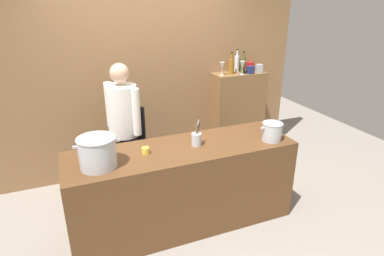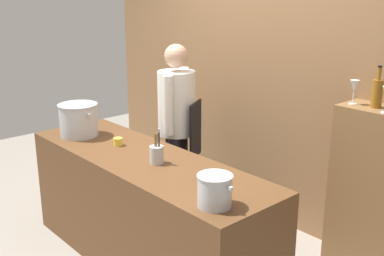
# 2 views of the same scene
# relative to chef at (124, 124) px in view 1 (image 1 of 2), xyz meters

# --- Properties ---
(ground_plane) EXTENTS (8.00, 8.00, 0.00)m
(ground_plane) POSITION_rel_chef_xyz_m (0.44, -0.70, -0.96)
(ground_plane) COLOR gray
(brick_back_panel) EXTENTS (4.40, 0.10, 3.00)m
(brick_back_panel) POSITION_rel_chef_xyz_m (0.44, 0.70, 0.54)
(brick_back_panel) COLOR olive
(brick_back_panel) RESTS_ON ground_plane
(prep_counter) EXTENTS (2.32, 0.70, 0.90)m
(prep_counter) POSITION_rel_chef_xyz_m (0.44, -0.70, -0.51)
(prep_counter) COLOR brown
(prep_counter) RESTS_ON ground_plane
(bar_cabinet) EXTENTS (0.76, 0.32, 1.31)m
(bar_cabinet) POSITION_rel_chef_xyz_m (1.76, 0.49, -0.31)
(bar_cabinet) COLOR brown
(bar_cabinet) RESTS_ON ground_plane
(chef) EXTENTS (0.41, 0.47, 1.66)m
(chef) POSITION_rel_chef_xyz_m (0.00, 0.00, 0.00)
(chef) COLOR black
(chef) RESTS_ON ground_plane
(stockpot_large) EXTENTS (0.40, 0.34, 0.28)m
(stockpot_large) POSITION_rel_chef_xyz_m (-0.38, -0.79, 0.08)
(stockpot_large) COLOR #B7BABF
(stockpot_large) RESTS_ON prep_counter
(stockpot_small) EXTENTS (0.28, 0.21, 0.19)m
(stockpot_small) POSITION_rel_chef_xyz_m (1.38, -0.88, 0.03)
(stockpot_small) COLOR #B7BABF
(stockpot_small) RESTS_ON prep_counter
(utensil_crock) EXTENTS (0.10, 0.10, 0.27)m
(utensil_crock) POSITION_rel_chef_xyz_m (0.60, -0.70, 0.01)
(utensil_crock) COLOR #B7BABF
(utensil_crock) RESTS_ON prep_counter
(butter_jar) EXTENTS (0.08, 0.08, 0.06)m
(butter_jar) POSITION_rel_chef_xyz_m (0.07, -0.69, -0.03)
(butter_jar) COLOR yellow
(butter_jar) RESTS_ON prep_counter
(wine_bottle_clear) EXTENTS (0.07, 0.07, 0.32)m
(wine_bottle_clear) POSITION_rel_chef_xyz_m (1.76, 0.58, 0.47)
(wine_bottle_clear) COLOR silver
(wine_bottle_clear) RESTS_ON bar_cabinet
(wine_bottle_olive) EXTENTS (0.07, 0.07, 0.30)m
(wine_bottle_olive) POSITION_rel_chef_xyz_m (1.81, 0.49, 0.46)
(wine_bottle_olive) COLOR #475123
(wine_bottle_olive) RESTS_ON bar_cabinet
(wine_bottle_amber) EXTENTS (0.08, 0.08, 0.30)m
(wine_bottle_amber) POSITION_rel_chef_xyz_m (1.62, 0.48, 0.46)
(wine_bottle_amber) COLOR #8C5919
(wine_bottle_amber) RESTS_ON bar_cabinet
(wine_glass_short) EXTENTS (0.07, 0.07, 0.18)m
(wine_glass_short) POSITION_rel_chef_xyz_m (1.46, 0.45, 0.47)
(wine_glass_short) COLOR silver
(wine_glass_short) RESTS_ON bar_cabinet
(wine_glass_tall) EXTENTS (0.08, 0.08, 0.18)m
(wine_glass_tall) POSITION_rel_chef_xyz_m (1.74, 0.39, 0.48)
(wine_glass_tall) COLOR silver
(wine_glass_tall) RESTS_ON bar_cabinet
(spice_tin_navy) EXTENTS (0.09, 0.09, 0.10)m
(spice_tin_navy) POSITION_rel_chef_xyz_m (1.88, 0.40, 0.40)
(spice_tin_navy) COLOR navy
(spice_tin_navy) RESTS_ON bar_cabinet
(spice_tin_red) EXTENTS (0.09, 0.09, 0.11)m
(spice_tin_red) POSITION_rel_chef_xyz_m (1.99, 0.60, 0.40)
(spice_tin_red) COLOR red
(spice_tin_red) RESTS_ON bar_cabinet
(spice_tin_silver) EXTENTS (0.07, 0.07, 0.12)m
(spice_tin_silver) POSITION_rel_chef_xyz_m (2.02, 0.40, 0.41)
(spice_tin_silver) COLOR #B2B2B7
(spice_tin_silver) RESTS_ON bar_cabinet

